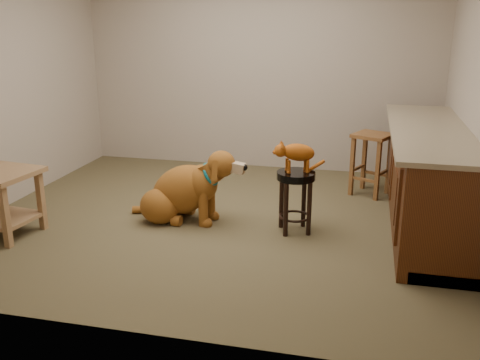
% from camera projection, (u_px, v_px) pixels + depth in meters
% --- Properties ---
extents(floor, '(4.50, 4.00, 0.01)m').
position_uv_depth(floor, '(217.00, 219.00, 5.22)').
color(floor, brown).
rests_on(floor, ground).
extents(room_shell, '(4.54, 4.04, 2.62)m').
position_uv_depth(room_shell, '(215.00, 43.00, 4.73)').
color(room_shell, '#AA9A89').
rests_on(room_shell, ground).
extents(cabinet_run, '(0.70, 2.56, 0.94)m').
position_uv_depth(cabinet_run, '(427.00, 181.00, 4.94)').
color(cabinet_run, '#49220D').
rests_on(cabinet_run, ground).
extents(padded_stool, '(0.38, 0.38, 0.57)m').
position_uv_depth(padded_stool, '(296.00, 189.00, 4.82)').
color(padded_stool, black).
rests_on(padded_stool, ground).
extents(wood_stool, '(0.49, 0.49, 0.69)m').
position_uv_depth(wood_stool, '(371.00, 163.00, 5.86)').
color(wood_stool, brown).
rests_on(wood_stool, ground).
extents(side_table, '(0.64, 0.64, 0.60)m').
position_uv_depth(side_table, '(2.00, 193.00, 4.75)').
color(side_table, olive).
rests_on(side_table, ground).
extents(golden_retriever, '(1.21, 0.62, 0.77)m').
position_uv_depth(golden_retriever, '(184.00, 191.00, 5.14)').
color(golden_retriever, brown).
rests_on(golden_retriever, ground).
extents(tabby_kitten, '(0.45, 0.31, 0.32)m').
position_uv_depth(tabby_kitten, '(295.00, 153.00, 4.72)').
color(tabby_kitten, '#96450F').
rests_on(tabby_kitten, padded_stool).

